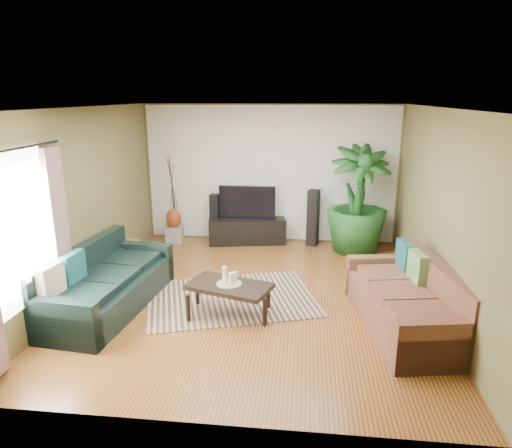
# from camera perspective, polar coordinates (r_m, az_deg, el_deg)

# --- Properties ---
(floor) EXTENTS (5.50, 5.50, 0.00)m
(floor) POSITION_cam_1_polar(r_m,az_deg,el_deg) (6.82, -0.19, -8.98)
(floor) COLOR #945A26
(floor) RESTS_ON ground
(ceiling) EXTENTS (5.50, 5.50, 0.00)m
(ceiling) POSITION_cam_1_polar(r_m,az_deg,el_deg) (6.19, -0.21, 14.34)
(ceiling) COLOR white
(ceiling) RESTS_ON ground
(wall_back) EXTENTS (5.00, 0.00, 5.00)m
(wall_back) POSITION_cam_1_polar(r_m,az_deg,el_deg) (9.05, 1.79, 6.23)
(wall_back) COLOR brown
(wall_back) RESTS_ON ground
(wall_front) EXTENTS (5.00, 0.00, 5.00)m
(wall_front) POSITION_cam_1_polar(r_m,az_deg,el_deg) (3.78, -4.98, -7.80)
(wall_front) COLOR brown
(wall_front) RESTS_ON ground
(wall_left) EXTENTS (0.00, 5.50, 5.50)m
(wall_left) POSITION_cam_1_polar(r_m,az_deg,el_deg) (7.09, -20.71, 2.50)
(wall_left) COLOR brown
(wall_left) RESTS_ON ground
(wall_right) EXTENTS (0.00, 5.50, 5.50)m
(wall_right) POSITION_cam_1_polar(r_m,az_deg,el_deg) (6.58, 21.99, 1.38)
(wall_right) COLOR brown
(wall_right) RESTS_ON ground
(backwall_panel) EXTENTS (4.90, 0.00, 4.90)m
(backwall_panel) POSITION_cam_1_polar(r_m,az_deg,el_deg) (9.04, 1.79, 6.22)
(backwall_panel) COLOR white
(backwall_panel) RESTS_ON ground
(window_pane) EXTENTS (0.00, 1.80, 1.80)m
(window_pane) POSITION_cam_1_polar(r_m,az_deg,el_deg) (5.74, -27.65, -0.78)
(window_pane) COLOR white
(window_pane) RESTS_ON ground
(curtain_far) EXTENTS (0.08, 0.35, 2.20)m
(curtain_far) POSITION_cam_1_polar(r_m,az_deg,el_deg) (6.39, -23.34, -1.04)
(curtain_far) COLOR gray
(curtain_far) RESTS_ON ground
(curtain_rod) EXTENTS (0.03, 1.90, 0.03)m
(curtain_rod) POSITION_cam_1_polar(r_m,az_deg,el_deg) (5.55, -28.40, 8.14)
(curtain_rod) COLOR black
(curtain_rod) RESTS_ON ground
(sofa_left) EXTENTS (1.23, 2.39, 0.85)m
(sofa_left) POSITION_cam_1_polar(r_m,az_deg,el_deg) (6.64, -18.13, -6.53)
(sofa_left) COLOR black
(sofa_left) RESTS_ON floor
(sofa_right) EXTENTS (1.31, 2.27, 0.85)m
(sofa_right) POSITION_cam_1_polar(r_m,az_deg,el_deg) (6.10, 18.12, -8.54)
(sofa_right) COLOR brown
(sofa_right) RESTS_ON floor
(area_rug) EXTENTS (2.79, 2.33, 0.01)m
(area_rug) POSITION_cam_1_polar(r_m,az_deg,el_deg) (6.75, -3.12, -9.21)
(area_rug) COLOR tan
(area_rug) RESTS_ON floor
(coffee_table) EXTENTS (1.21, 0.90, 0.44)m
(coffee_table) POSITION_cam_1_polar(r_m,az_deg,el_deg) (6.20, -3.35, -9.41)
(coffee_table) COLOR black
(coffee_table) RESTS_ON floor
(candle_tray) EXTENTS (0.33, 0.33, 0.01)m
(candle_tray) POSITION_cam_1_polar(r_m,az_deg,el_deg) (6.10, -3.39, -7.47)
(candle_tray) COLOR #989993
(candle_tray) RESTS_ON coffee_table
(candle_tall) EXTENTS (0.07, 0.07, 0.22)m
(candle_tall) POSITION_cam_1_polar(r_m,az_deg,el_deg) (6.10, -3.92, -6.33)
(candle_tall) COLOR beige
(candle_tall) RESTS_ON candle_tray
(candle_mid) EXTENTS (0.07, 0.07, 0.17)m
(candle_mid) POSITION_cam_1_polar(r_m,az_deg,el_deg) (6.03, -3.09, -6.84)
(candle_mid) COLOR #F4E2CE
(candle_mid) RESTS_ON candle_tray
(candle_short) EXTENTS (0.07, 0.07, 0.14)m
(candle_short) POSITION_cam_1_polar(r_m,az_deg,el_deg) (6.12, -2.65, -6.62)
(candle_short) COLOR beige
(candle_short) RESTS_ON candle_tray
(tv_stand) EXTENTS (1.57, 0.71, 0.50)m
(tv_stand) POSITION_cam_1_polar(r_m,az_deg,el_deg) (9.08, -1.11, -0.85)
(tv_stand) COLOR black
(tv_stand) RESTS_ON floor
(television) EXTENTS (1.11, 0.06, 0.65)m
(television) POSITION_cam_1_polar(r_m,az_deg,el_deg) (8.95, -1.12, 2.73)
(television) COLOR black
(television) RESTS_ON tv_stand
(speaker_left) EXTENTS (0.20, 0.22, 0.97)m
(speaker_left) POSITION_cam_1_polar(r_m,az_deg,el_deg) (9.14, -5.10, 0.73)
(speaker_left) COLOR black
(speaker_left) RESTS_ON floor
(speaker_right) EXTENTS (0.25, 0.27, 1.11)m
(speaker_right) POSITION_cam_1_polar(r_m,az_deg,el_deg) (8.95, 7.15, 0.77)
(speaker_right) COLOR black
(speaker_right) RESTS_ON floor
(potted_plant) EXTENTS (1.29, 1.29, 2.00)m
(potted_plant) POSITION_cam_1_polar(r_m,az_deg,el_deg) (8.63, 12.59, 2.98)
(potted_plant) COLOR #194C1B
(potted_plant) RESTS_ON floor
(plant_pot) EXTENTS (0.37, 0.37, 0.29)m
(plant_pot) POSITION_cam_1_polar(r_m,az_deg,el_deg) (8.85, 12.26, -2.41)
(plant_pot) COLOR black
(plant_pot) RESTS_ON floor
(pedestal) EXTENTS (0.37, 0.37, 0.33)m
(pedestal) POSITION_cam_1_polar(r_m,az_deg,el_deg) (9.31, -10.16, -1.25)
(pedestal) COLOR #989895
(pedestal) RESTS_ON floor
(vase) EXTENTS (0.30, 0.30, 0.42)m
(vase) POSITION_cam_1_polar(r_m,az_deg,el_deg) (9.22, -10.26, 0.61)
(vase) COLOR maroon
(vase) RESTS_ON pedestal
(side_table) EXTENTS (0.57, 0.57, 0.52)m
(side_table) POSITION_cam_1_polar(r_m,az_deg,el_deg) (7.84, -16.24, -4.19)
(side_table) COLOR #946130
(side_table) RESTS_ON floor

